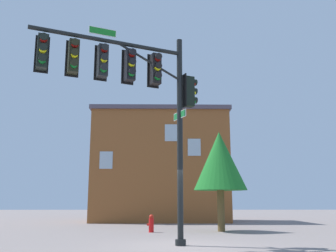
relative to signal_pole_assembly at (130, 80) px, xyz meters
name	(u,v)px	position (x,y,z in m)	size (l,w,h in m)	color
ground_plane	(181,246)	(-1.70, -0.78, -5.46)	(120.00, 120.00, 0.00)	gray
signal_pole_assembly	(130,80)	(0.00, 0.00, 0.00)	(5.49, 2.71, 7.28)	black
fire_hydrant	(151,223)	(-0.57, -6.42, -5.05)	(0.33, 0.24, 0.83)	red
tree_near	(220,161)	(-4.01, -6.91, -2.00)	(2.67, 2.67, 4.97)	brown
brick_building	(161,166)	(-0.96, -16.83, -1.34)	(10.11, 6.12, 8.22)	brown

